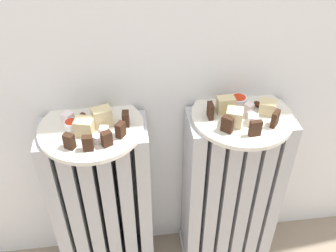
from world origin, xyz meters
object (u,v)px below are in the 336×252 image
(radiator_right, at_px, (231,193))
(jam_bowl_left, at_px, (71,125))
(jam_bowl_right, at_px, (239,100))
(fork, at_px, (100,120))
(radiator_left, at_px, (103,205))
(plate_right, at_px, (242,116))
(plate_left, at_px, (91,128))

(radiator_right, height_order, jam_bowl_left, jam_bowl_left)
(jam_bowl_right, distance_m, fork, 0.38)
(radiator_left, height_order, jam_bowl_right, jam_bowl_right)
(plate_right, bearing_deg, radiator_left, 180.00)
(plate_right, bearing_deg, radiator_right, 0.00)
(plate_left, bearing_deg, radiator_left, 180.00)
(plate_left, height_order, jam_bowl_left, jam_bowl_left)
(radiator_right, xyz_separation_m, fork, (-0.37, 0.02, 0.31))
(radiator_left, relative_size, plate_left, 2.17)
(plate_left, bearing_deg, radiator_right, 0.00)
(jam_bowl_left, bearing_deg, plate_right, 0.51)
(radiator_right, relative_size, plate_right, 2.17)
(radiator_right, distance_m, fork, 0.49)
(plate_left, distance_m, jam_bowl_right, 0.40)
(plate_right, bearing_deg, plate_left, 180.00)
(radiator_right, bearing_deg, plate_right, 180.00)
(plate_left, xyz_separation_m, jam_bowl_left, (-0.05, -0.00, 0.02))
(plate_left, xyz_separation_m, fork, (0.02, 0.02, 0.01))
(jam_bowl_left, relative_size, jam_bowl_right, 0.80)
(fork, bearing_deg, plate_right, -3.16)
(radiator_right, xyz_separation_m, jam_bowl_left, (-0.44, -0.00, 0.32))
(plate_right, relative_size, jam_bowl_right, 6.00)
(jam_bowl_right, height_order, fork, jam_bowl_right)
(radiator_left, height_order, radiator_right, same)
(radiator_left, relative_size, plate_right, 2.17)
(fork, bearing_deg, jam_bowl_right, 4.68)
(radiator_right, height_order, plate_left, plate_left)
(radiator_left, xyz_separation_m, radiator_right, (0.40, 0.00, 0.00))
(radiator_right, distance_m, jam_bowl_right, 0.32)
(plate_right, height_order, jam_bowl_left, jam_bowl_left)
(fork, bearing_deg, radiator_right, -3.16)
(plate_left, distance_m, plate_right, 0.40)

